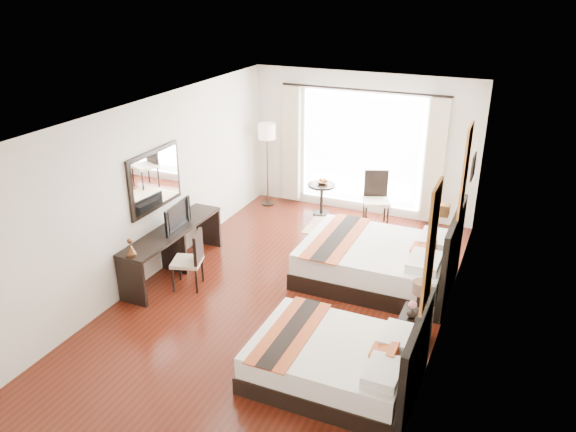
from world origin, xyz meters
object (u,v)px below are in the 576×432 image
at_px(bed_near, 339,360).
at_px(table_lamp, 421,289).
at_px(bed_far, 381,261).
at_px(fruit_bowl, 322,183).
at_px(nightstand, 415,327).
at_px(side_table, 321,199).
at_px(vase, 412,309).
at_px(window_chair, 376,209).
at_px(desk_chair, 189,270).
at_px(television, 174,216).
at_px(console_desk, 174,250).
at_px(floor_lamp, 267,137).

height_order(bed_near, table_lamp, bed_near).
xyz_separation_m(bed_far, fruit_bowl, (-1.79, 2.16, 0.33)).
bearing_deg(nightstand, side_table, 126.51).
xyz_separation_m(vase, side_table, (-2.60, 3.69, -0.25)).
bearing_deg(bed_near, window_chair, 100.31).
height_order(side_table, fruit_bowl, fruit_bowl).
height_order(desk_chair, side_table, desk_chair).
xyz_separation_m(table_lamp, television, (-3.97, 0.31, 0.23)).
relative_size(console_desk, floor_lamp, 1.27).
relative_size(television, desk_chair, 0.81).
distance_m(nightstand, television, 4.05).
height_order(console_desk, television, television).
bearing_deg(table_lamp, desk_chair, -178.88).
height_order(bed_near, window_chair, bed_near).
bearing_deg(table_lamp, bed_near, -118.87).
bearing_deg(vase, desk_chair, 177.20).
height_order(nightstand, console_desk, console_desk).
bearing_deg(nightstand, floor_lamp, 136.97).
bearing_deg(side_table, vase, -54.88).
bearing_deg(vase, fruit_bowl, 124.94).
bearing_deg(television, bed_near, -119.64).
height_order(floor_lamp, fruit_bowl, floor_lamp).
bearing_deg(bed_far, table_lamp, -56.95).
relative_size(nightstand, fruit_bowl, 2.06).
bearing_deg(floor_lamp, bed_far, -35.88).
distance_m(console_desk, television, 0.60).
bearing_deg(television, window_chair, -43.39).
xyz_separation_m(desk_chair, side_table, (0.85, 3.52, 0.04)).
bearing_deg(window_chair, table_lamp, 2.27).
relative_size(bed_far, nightstand, 4.98).
xyz_separation_m(desk_chair, window_chair, (1.99, 3.45, 0.04)).
bearing_deg(fruit_bowl, television, -112.75).
relative_size(vase, floor_lamp, 0.08).
relative_size(bed_near, television, 2.60).
xyz_separation_m(floor_lamp, side_table, (1.21, -0.03, -1.15)).
height_order(bed_near, console_desk, bed_near).
height_order(vase, fruit_bowl, fruit_bowl).
distance_m(bed_far, table_lamp, 1.62).
distance_m(vase, side_table, 4.52).
height_order(nightstand, floor_lamp, floor_lamp).
bearing_deg(fruit_bowl, side_table, -103.19).
height_order(television, fruit_bowl, television).
relative_size(desk_chair, floor_lamp, 0.54).
bearing_deg(table_lamp, console_desk, 176.37).
height_order(nightstand, side_table, side_table).
bearing_deg(window_chair, desk_chair, -51.74).
xyz_separation_m(table_lamp, fruit_bowl, (-2.64, 3.47, -0.08)).
relative_size(bed_far, television, 3.10).
bearing_deg(desk_chair, side_table, -121.01).
distance_m(nightstand, console_desk, 4.00).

